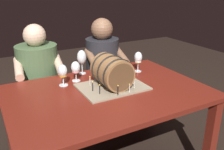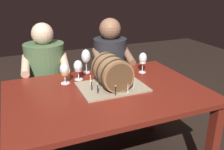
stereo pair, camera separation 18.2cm
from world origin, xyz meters
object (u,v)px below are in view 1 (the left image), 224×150
Objects in this scene: barrel_cake at (112,73)px; wine_glass_white at (138,58)px; wine_glass_rose at (76,68)px; person_seated_right at (103,77)px; wine_glass_empty at (82,58)px; person_seated_left at (40,88)px; wine_glass_amber at (63,72)px; dining_table at (108,103)px.

barrel_cake reaches higher than wine_glass_white.
person_seated_right reaches higher than wine_glass_rose.
person_seated_left is at bearing 134.27° from wine_glass_empty.
barrel_cake is 0.40m from wine_glass_empty.
wine_glass_empty is 0.59m from person_seated_right.
person_seated_left is 0.99× the size of person_seated_right.
person_seated_left is at bearing 118.68° from barrel_cake.
wine_glass_amber is 0.15× the size of person_seated_right.
wine_glass_empty is 0.55m from person_seated_left.
wine_glass_amber is at bearing -161.74° from wine_glass_rose.
wine_glass_white is 0.49m from wine_glass_empty.
person_seated_left is (-0.20, 0.45, -0.30)m from wine_glass_rose.
wine_glass_white is (0.37, 0.20, 0.01)m from barrel_cake.
dining_table is 2.94× the size of barrel_cake.
barrel_cake is at bearing -34.84° from wine_glass_amber.
wine_glass_white is at bearing -33.40° from person_seated_left.
person_seated_left is at bearing 146.60° from wine_glass_white.
wine_glass_amber is at bearing 135.03° from dining_table.
person_seated_right reaches higher than wine_glass_white.
barrel_cake is at bearing -78.53° from wine_glass_empty.
person_seated_left is 0.66m from person_seated_right.
wine_glass_rose is 0.14× the size of person_seated_left.
person_seated_left reaches higher than dining_table.
wine_glass_white is 0.60m from person_seated_right.
wine_glass_white is 0.96m from person_seated_left.
person_seated_left is at bearing 113.95° from dining_table.
wine_glass_amber is (-0.31, 0.21, -0.00)m from barrel_cake.
person_seated_right is (0.58, 0.49, -0.32)m from wine_glass_amber.
barrel_cake reaches higher than wine_glass_rose.
wine_glass_amber is at bearing -142.14° from wine_glass_empty.
wine_glass_empty is 1.23× the size of wine_glass_amber.
wine_glass_white is 0.86× the size of wine_glass_empty.
barrel_cake is at bearing -111.13° from person_seated_right.
barrel_cake is 0.42× the size of person_seated_right.
person_seated_left is (-0.76, 0.50, -0.32)m from wine_glass_white.
person_seated_right is at bearing 41.77° from wine_glass_empty.
wine_glass_white is at bearing -78.65° from person_seated_right.
dining_table is 0.54m from wine_glass_white.
dining_table is at bearing -86.91° from wine_glass_empty.
person_seated_left is (-0.08, 0.49, -0.31)m from wine_glass_amber.
barrel_cake is 2.89× the size of wine_glass_amber.
wine_glass_empty is (0.11, 0.14, 0.04)m from wine_glass_rose.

